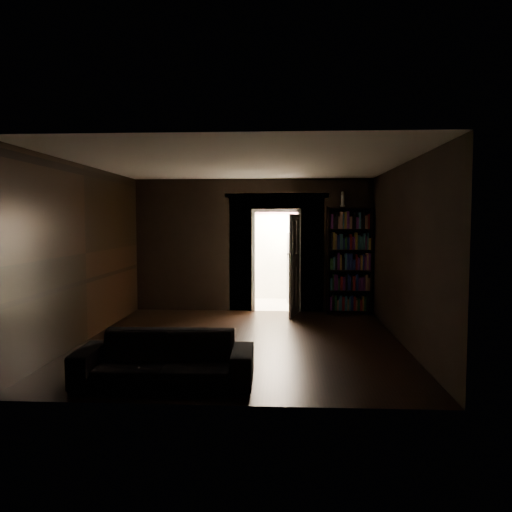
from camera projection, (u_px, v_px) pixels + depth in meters
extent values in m
plane|color=black|center=(242.00, 342.00, 7.91)|extent=(5.50, 5.50, 0.00)
cube|color=black|center=(196.00, 245.00, 10.67)|extent=(2.55, 0.10, 2.80)
cube|color=black|center=(334.00, 245.00, 10.51)|extent=(1.55, 0.10, 2.80)
cube|color=black|center=(276.00, 196.00, 10.50)|extent=(0.90, 0.10, 0.70)
cube|color=black|center=(86.00, 253.00, 7.96)|extent=(0.02, 5.50, 2.80)
cube|color=black|center=(403.00, 254.00, 7.67)|extent=(0.02, 5.50, 2.80)
cube|color=black|center=(219.00, 271.00, 5.08)|extent=(5.00, 0.02, 2.80)
cube|color=beige|center=(241.00, 164.00, 7.72)|extent=(5.00, 5.50, 0.02)
cube|color=silver|center=(276.00, 262.00, 10.54)|extent=(1.04, 0.06, 2.17)
cube|color=beige|center=(277.00, 306.00, 11.52)|extent=(2.20, 1.80, 0.10)
cube|color=beige|center=(277.00, 250.00, 12.28)|extent=(2.20, 0.10, 2.40)
cube|color=beige|center=(231.00, 252.00, 11.49)|extent=(0.10, 1.60, 2.40)
cube|color=beige|center=(323.00, 252.00, 11.38)|extent=(0.10, 1.60, 2.40)
cube|color=beige|center=(277.00, 197.00, 11.35)|extent=(2.20, 1.80, 0.10)
cube|color=#D97487|center=(277.00, 208.00, 12.15)|extent=(2.00, 0.04, 0.26)
imported|color=black|center=(165.00, 351.00, 5.83)|extent=(2.08, 0.94, 0.79)
cube|color=black|center=(349.00, 261.00, 10.26)|extent=(0.90, 0.33, 2.20)
cube|color=silver|center=(302.00, 267.00, 11.89)|extent=(0.75, 0.69, 1.65)
cube|color=silver|center=(294.00, 265.00, 10.10)|extent=(0.24, 0.84, 2.05)
cube|color=silver|center=(343.00, 199.00, 10.20)|extent=(0.13, 0.13, 0.32)
cube|color=black|center=(306.00, 227.00, 11.73)|extent=(0.61, 0.20, 0.25)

